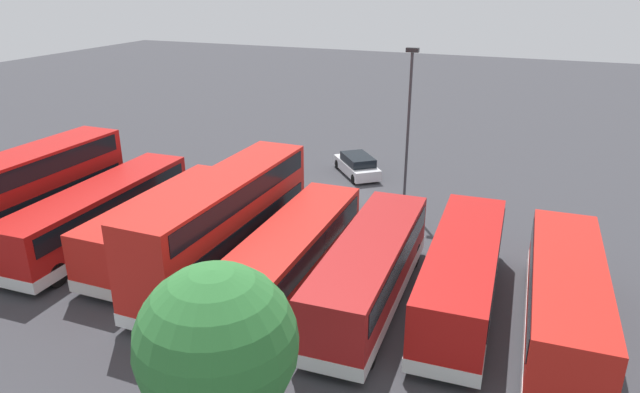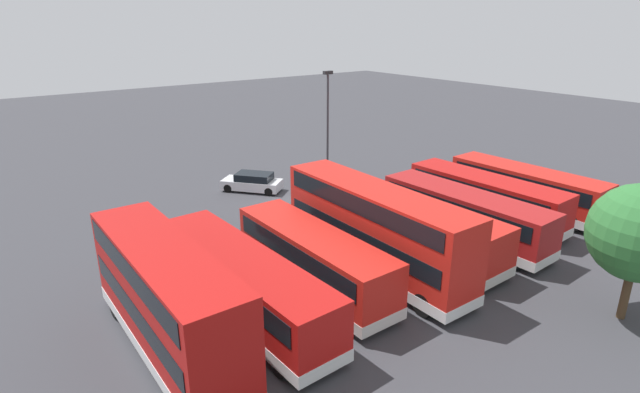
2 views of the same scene
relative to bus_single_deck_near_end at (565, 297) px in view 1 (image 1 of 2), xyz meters
The scene contains 12 objects.
ground_plane 16.80m from the bus_single_deck_near_end, 41.05° to the right, with size 140.00×140.00×0.00m, color #38383D.
bus_single_deck_near_end is the anchor object (origin of this frame).
bus_single_deck_second 3.87m from the bus_single_deck_near_end, ahead, with size 3.02×10.74×2.95m.
bus_single_deck_third 7.41m from the bus_single_deck_near_end, ahead, with size 2.96×10.85×2.95m.
bus_single_deck_fourth 10.85m from the bus_single_deck_near_end, ahead, with size 2.78×10.43×2.95m.
bus_double_decker_fifth 14.38m from the bus_single_deck_near_end, ahead, with size 2.70×12.02×4.55m.
bus_single_deck_sixth 17.96m from the bus_single_deck_near_end, ahead, with size 2.65×10.14×2.95m.
bus_single_deck_seventh 21.83m from the bus_single_deck_near_end, ahead, with size 3.01×11.89×2.95m.
bus_double_decker_far_end 25.46m from the bus_single_deck_near_end, ahead, with size 2.63×10.63×4.55m.
car_hatchback_silver 19.79m from the bus_single_deck_near_end, 48.52° to the right, with size 4.25×4.63×1.43m.
lamp_post_tall 14.50m from the bus_single_deck_near_end, 51.11° to the right, with size 0.70×0.30×9.12m.
tree_midright 13.55m from the bus_single_deck_near_end, 50.28° to the left, with size 4.20×4.20×6.21m.
Camera 1 is at (-11.04, 31.45, 12.80)m, focal length 32.02 mm.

